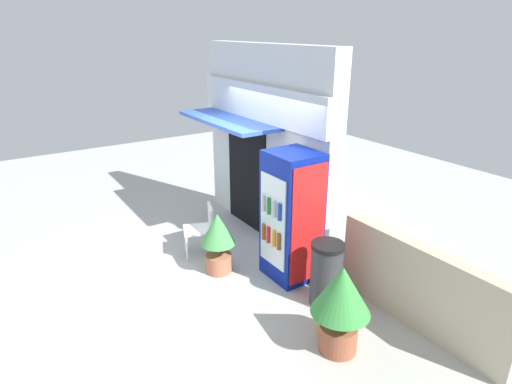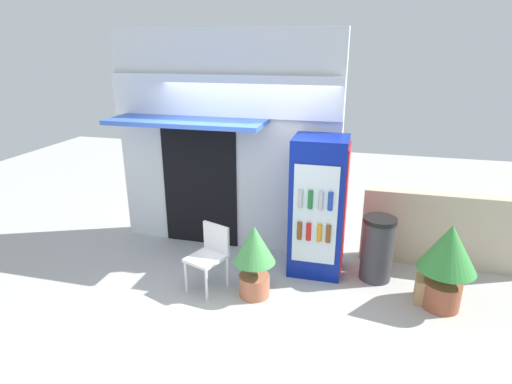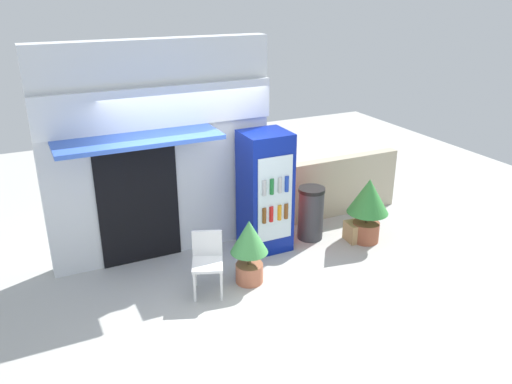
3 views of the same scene
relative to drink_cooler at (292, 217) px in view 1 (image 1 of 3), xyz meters
name	(u,v)px [view 1 (image 1 of 3)]	position (x,y,z in m)	size (l,w,h in m)	color
ground	(207,260)	(-1.06, -0.84, -0.95)	(16.00, 16.00, 0.00)	#B2B2AD
storefront_building	(265,142)	(-1.48, 0.55, 0.70)	(3.38, 1.06, 3.23)	silver
drink_cooler	(292,217)	(0.00, 0.00, 0.00)	(0.72, 0.71, 1.89)	navy
plastic_chair	(203,226)	(-1.27, -0.79, -0.45)	(0.54, 0.57, 0.84)	white
potted_plant_near_shop	(218,237)	(-0.67, -0.84, -0.38)	(0.52, 0.52, 0.95)	#BC6B4C
potted_plant_curbside	(341,300)	(1.57, -0.53, -0.28)	(0.66, 0.66, 1.08)	#995138
trash_bin	(326,274)	(0.81, -0.04, -0.50)	(0.43, 0.43, 0.88)	#38383D
stone_boundary_wall	(420,287)	(1.77, 0.58, -0.41)	(2.36, 0.20, 1.07)	#B7AD93
cardboard_box	(336,329)	(1.44, -0.44, -0.79)	(0.33, 0.32, 0.32)	tan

